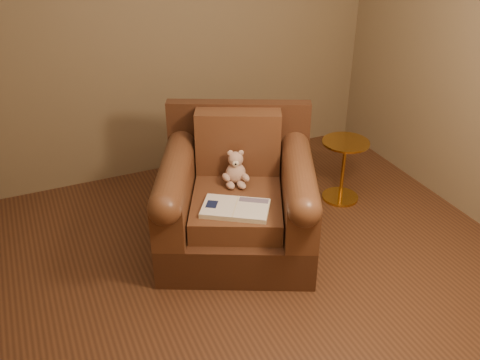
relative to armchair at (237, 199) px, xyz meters
name	(u,v)px	position (x,y,z in m)	size (l,w,h in m)	color
floor	(259,293)	(-0.10, -0.61, -0.38)	(4.00, 4.00, 0.00)	#502E1B
room	(265,41)	(-0.10, -0.61, 1.33)	(4.02, 4.02, 2.71)	#79664A
armchair	(237,199)	(0.00, 0.00, 0.00)	(1.43, 1.40, 0.98)	#432616
teddy_bear	(236,171)	(0.03, 0.09, 0.19)	(0.19, 0.22, 0.26)	tan
guidebook	(235,208)	(-0.13, -0.26, 0.11)	(0.53, 0.47, 0.04)	beige
side_table	(343,168)	(1.08, 0.22, -0.08)	(0.39, 0.39, 0.55)	gold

